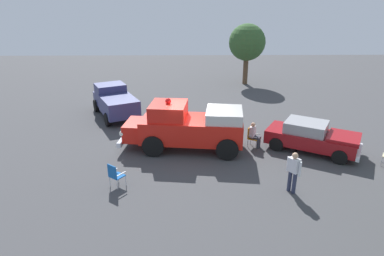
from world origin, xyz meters
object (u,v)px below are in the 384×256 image
object	(u,v)px
vintage_fire_truck	(187,126)
lawn_chair_spare	(115,174)
classic_hot_rod	(312,137)
oak_tree_right	(247,43)
parked_pickup	(115,101)
lawn_chair_near_truck	(252,135)
spectator_standing	(293,170)
spectator_seated	(254,134)

from	to	relation	value
vintage_fire_truck	lawn_chair_spare	bearing A→B (deg)	-128.21
classic_hot_rod	oak_tree_right	world-z (taller)	oak_tree_right
vintage_fire_truck	oak_tree_right	world-z (taller)	oak_tree_right
classic_hot_rod	lawn_chair_spare	distance (m)	9.56
parked_pickup	lawn_chair_near_truck	distance (m)	9.25
vintage_fire_truck	oak_tree_right	distance (m)	14.82
spectator_standing	classic_hot_rod	bearing A→B (deg)	60.92
spectator_seated	oak_tree_right	xyz separation A→B (m)	(1.80, 13.52, 2.88)
parked_pickup	oak_tree_right	size ratio (longest dim) A/B	0.99
parked_pickup	oak_tree_right	xyz separation A→B (m)	(9.76, 8.56, 2.59)
classic_hot_rod	lawn_chair_spare	bearing A→B (deg)	-159.77
vintage_fire_truck	spectator_seated	size ratio (longest dim) A/B	4.78
spectator_standing	lawn_chair_spare	bearing A→B (deg)	176.25
parked_pickup	lawn_chair_near_truck	bearing A→B (deg)	-31.94
classic_hot_rod	spectator_seated	bearing A→B (deg)	169.61
classic_hot_rod	parked_pickup	world-z (taller)	parked_pickup
vintage_fire_truck	parked_pickup	xyz separation A→B (m)	(-4.60, 5.13, -0.21)
lawn_chair_near_truck	spectator_standing	size ratio (longest dim) A/B	0.61
spectator_seated	lawn_chair_spare	bearing A→B (deg)	-148.55
vintage_fire_truck	spectator_seated	distance (m)	3.40
vintage_fire_truck	oak_tree_right	size ratio (longest dim) A/B	1.19
spectator_seated	spectator_standing	size ratio (longest dim) A/B	0.77
spectator_standing	oak_tree_right	bearing A→B (deg)	86.31
classic_hot_rod	spectator_seated	distance (m)	2.79
spectator_seated	parked_pickup	bearing A→B (deg)	148.08
parked_pickup	spectator_standing	world-z (taller)	parked_pickup
spectator_standing	oak_tree_right	size ratio (longest dim) A/B	0.32
lawn_chair_spare	oak_tree_right	distance (m)	19.33
spectator_standing	oak_tree_right	distance (m)	18.00
classic_hot_rod	lawn_chair_spare	size ratio (longest dim) A/B	4.61
classic_hot_rod	parked_pickup	bearing A→B (deg)	152.97
lawn_chair_near_truck	spectator_seated	world-z (taller)	spectator_seated
vintage_fire_truck	spectator_standing	bearing A→B (deg)	-45.53
lawn_chair_near_truck	spectator_seated	bearing A→B (deg)	-30.37
lawn_chair_near_truck	spectator_standing	xyz separation A→B (m)	(0.77, -4.33, 0.37)
classic_hot_rod	spectator_standing	xyz separation A→B (m)	(-2.09, -3.76, 0.22)
spectator_seated	spectator_standing	bearing A→B (deg)	-81.25
parked_pickup	oak_tree_right	world-z (taller)	oak_tree_right
parked_pickup	lawn_chair_spare	bearing A→B (deg)	-78.81
lawn_chair_spare	oak_tree_right	bearing A→B (deg)	65.15
vintage_fire_truck	parked_pickup	world-z (taller)	vintage_fire_truck
parked_pickup	lawn_chair_spare	size ratio (longest dim) A/B	5.00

